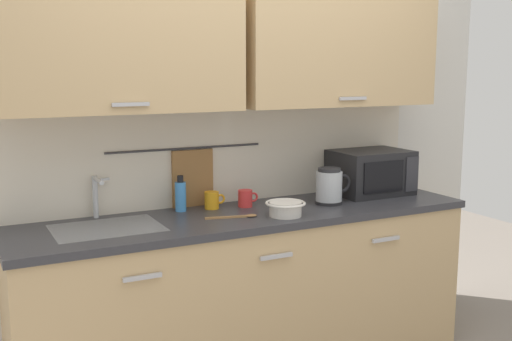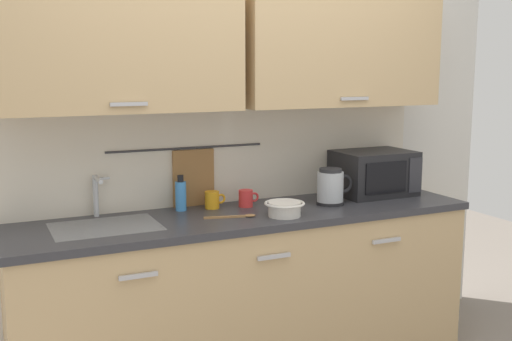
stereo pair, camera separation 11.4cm
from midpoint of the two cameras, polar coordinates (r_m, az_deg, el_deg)
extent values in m
cube|color=tan|center=(3.47, 0.26, -11.45)|extent=(2.50, 0.60, 0.86)
cube|color=#B7B7BC|center=(2.87, -9.69, -9.59)|extent=(0.18, 0.02, 0.02)
cube|color=#B7B7BC|center=(3.11, 2.74, -7.96)|extent=(0.18, 0.02, 0.02)
cube|color=#B7B7BC|center=(3.47, 12.91, -6.33)|extent=(0.18, 0.02, 0.02)
cube|color=#333338|center=(3.34, 0.26, -4.22)|extent=(2.53, 0.63, 0.04)
cube|color=#9EA0A5|center=(3.13, -12.69, -5.87)|extent=(0.52, 0.38, 0.09)
cube|color=silver|center=(3.57, -2.00, 2.71)|extent=(3.70, 0.06, 2.50)
cube|color=beige|center=(3.55, -1.76, 1.44)|extent=(2.50, 0.01, 0.55)
cube|color=tan|center=(3.16, -11.57, 11.64)|extent=(1.22, 0.33, 0.70)
cube|color=#B7B7BC|center=(2.99, -10.59, 6.05)|extent=(0.18, 0.01, 0.02)
cube|color=tan|center=(3.68, 8.57, 11.39)|extent=(1.22, 0.33, 0.70)
cube|color=#B7B7BC|center=(3.54, 10.02, 6.57)|extent=(0.18, 0.01, 0.02)
cylinder|color=#333338|center=(3.44, -5.50, 2.07)|extent=(0.90, 0.01, 0.01)
cube|color=olive|center=(3.48, -4.86, -0.84)|extent=(0.24, 0.02, 0.34)
cylinder|color=#B2B5BA|center=(3.31, -13.64, -2.30)|extent=(0.03, 0.03, 0.22)
cylinder|color=#B2B5BA|center=(3.22, -13.43, -0.82)|extent=(0.02, 0.16, 0.02)
cube|color=#B2B5BA|center=(3.30, -13.02, -0.72)|extent=(0.07, 0.02, 0.01)
cube|color=black|center=(3.85, 11.64, -0.21)|extent=(0.46, 0.34, 0.27)
cube|color=black|center=(3.70, 12.81, -0.66)|extent=(0.29, 0.01, 0.18)
cube|color=#2D2D33|center=(3.83, 15.35, -0.41)|extent=(0.09, 0.01, 0.21)
cylinder|color=black|center=(3.56, 7.76, -2.97)|extent=(0.16, 0.16, 0.02)
cylinder|color=#B2B7BC|center=(3.54, 7.79, -1.49)|extent=(0.15, 0.15, 0.17)
cylinder|color=#262628|center=(3.52, 7.82, 0.03)|extent=(0.13, 0.13, 0.02)
torus|color=black|center=(3.59, 9.04, -1.23)|extent=(0.11, 0.02, 0.11)
cylinder|color=#3F8CD8|center=(3.38, -6.01, -2.37)|extent=(0.06, 0.06, 0.16)
cylinder|color=black|center=(3.36, -6.04, -0.74)|extent=(0.03, 0.03, 0.04)
cylinder|color=orange|center=(3.42, -3.13, -2.73)|extent=(0.08, 0.08, 0.09)
torus|color=orange|center=(3.44, -2.33, -2.62)|extent=(0.06, 0.01, 0.06)
cylinder|color=silver|center=(3.24, 3.66, -3.60)|extent=(0.17, 0.17, 0.07)
torus|color=silver|center=(3.24, 3.67, -3.06)|extent=(0.21, 0.21, 0.01)
cylinder|color=red|center=(3.46, -0.01, -2.59)|extent=(0.08, 0.08, 0.09)
torus|color=red|center=(3.48, 0.77, -2.48)|extent=(0.06, 0.01, 0.06)
cube|color=#9E7042|center=(3.21, -1.89, -4.33)|extent=(0.22, 0.07, 0.01)
ellipsoid|color=#9E7042|center=(3.23, 0.47, -4.18)|extent=(0.07, 0.05, 0.01)
camera|label=1|loc=(0.06, -89.02, 0.16)|focal=43.28mm
camera|label=2|loc=(0.06, 90.98, -0.16)|focal=43.28mm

